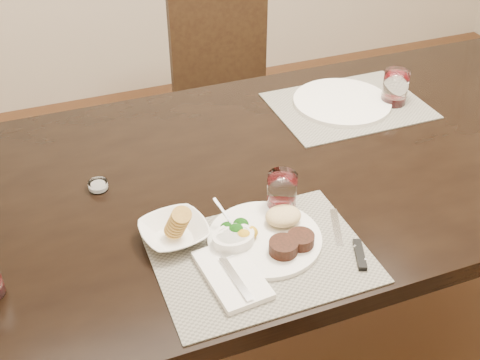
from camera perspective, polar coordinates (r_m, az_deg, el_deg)
name	(u,v)px	position (r m, az deg, el deg)	size (l,w,h in m)	color
ground_plane	(322,329)	(2.19, 7.76, -13.83)	(4.50, 4.50, 0.00)	#4D2A18
dining_table	(341,174)	(1.73, 9.51, 0.56)	(2.00, 1.00, 0.75)	black
chair_far	(228,85)	(2.54, -1.14, 8.98)	(0.42, 0.42, 0.90)	black
placemat_near	(261,257)	(1.33, 2.05, -7.32)	(0.46, 0.34, 0.00)	slate
placemat_far	(348,106)	(1.91, 10.22, 6.96)	(0.46, 0.34, 0.00)	slate
dinner_plate	(270,235)	(1.36, 2.88, -5.23)	(0.26, 0.26, 0.05)	white
napkin_fork	(232,274)	(1.27, -0.77, -8.92)	(0.12, 0.20, 0.02)	white
steak_knife	(354,248)	(1.36, 10.75, -6.32)	(0.06, 0.21, 0.01)	white
cracker_bowl	(174,232)	(1.36, -6.27, -4.89)	(0.17, 0.17, 0.07)	white
sauce_ramekin	(233,240)	(1.33, -0.64, -5.69)	(0.10, 0.14, 0.08)	white
wine_glass_near	(282,194)	(1.43, 3.98, -1.29)	(0.07, 0.07, 0.10)	white
far_plate	(342,102)	(1.91, 9.64, 7.31)	(0.30, 0.30, 0.01)	white
wine_glass_far	(395,89)	(1.93, 14.48, 8.35)	(0.08, 0.08, 0.11)	white
salt_cellar	(98,186)	(1.55, -13.29, -0.55)	(0.05, 0.05, 0.02)	white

